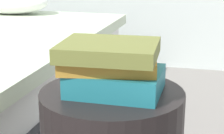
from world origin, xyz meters
TOP-DOWN VIEW (x-y plane):
  - book_teal at (0.01, -0.00)m, footprint 0.25×0.20m
  - book_ochre at (-0.01, -0.00)m, footprint 0.28×0.21m
  - book_olive at (-0.01, -0.01)m, footprint 0.26×0.22m

SIDE VIEW (x-z plane):
  - book_teal at x=0.01m, z-range 0.49..0.55m
  - book_ochre at x=-0.01m, z-range 0.55..0.59m
  - book_olive at x=-0.01m, z-range 0.59..0.63m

